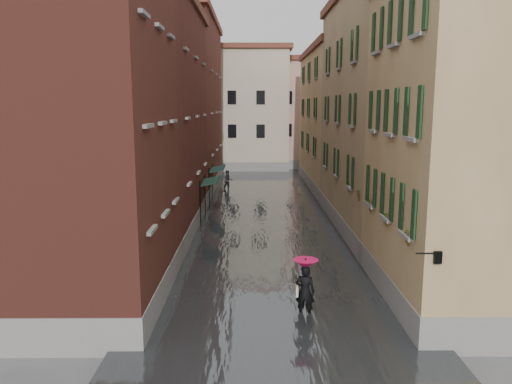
{
  "coord_description": "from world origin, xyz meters",
  "views": [
    {
      "loc": [
        -0.81,
        -19.41,
        7.19
      ],
      "look_at": [
        -0.66,
        4.62,
        3.0
      ],
      "focal_mm": 35.0,
      "sensor_mm": 36.0,
      "label": 1
    }
  ],
  "objects": [
    {
      "name": "building_right_far",
      "position": [
        7.0,
        24.0,
        5.75
      ],
      "size": [
        6.0,
        16.0,
        11.5
      ],
      "primitive_type": "cube",
      "color": "#9B7D50",
      "rests_on": "ground"
    },
    {
      "name": "building_left_far",
      "position": [
        -7.0,
        24.0,
        7.0
      ],
      "size": [
        6.0,
        16.0,
        14.0
      ],
      "primitive_type": "cube",
      "color": "brown",
      "rests_on": "ground"
    },
    {
      "name": "ground",
      "position": [
        0.0,
        0.0,
        0.0
      ],
      "size": [
        120.0,
        120.0,
        0.0
      ],
      "primitive_type": "plane",
      "color": "#545456",
      "rests_on": "ground"
    },
    {
      "name": "awning_near",
      "position": [
        -3.49,
        11.2,
        2.47
      ],
      "size": [
        1.09,
        3.0,
        2.8
      ],
      "color": "black",
      "rests_on": "ground"
    },
    {
      "name": "building_end_pink",
      "position": [
        6.0,
        40.0,
        6.0
      ],
      "size": [
        10.0,
        9.0,
        12.0
      ],
      "primitive_type": "cube",
      "color": "tan",
      "rests_on": "ground"
    },
    {
      "name": "building_right_mid",
      "position": [
        7.0,
        9.0,
        6.5
      ],
      "size": [
        6.0,
        14.0,
        13.0
      ],
      "primitive_type": "cube",
      "color": "tan",
      "rests_on": "ground"
    },
    {
      "name": "building_left_near",
      "position": [
        -7.0,
        -2.0,
        6.5
      ],
      "size": [
        6.0,
        8.0,
        13.0
      ],
      "primitive_type": "cube",
      "color": "brown",
      "rests_on": "ground"
    },
    {
      "name": "pedestrian_main",
      "position": [
        0.96,
        -3.28,
        1.21
      ],
      "size": [
        0.9,
        0.9,
        2.06
      ],
      "color": "black",
      "rests_on": "ground"
    },
    {
      "name": "window_planters",
      "position": [
        4.12,
        0.36,
        3.51
      ],
      "size": [
        0.59,
        10.61,
        0.84
      ],
      "color": "brown",
      "rests_on": "ground"
    },
    {
      "name": "wall_lantern",
      "position": [
        4.33,
        -6.0,
        3.01
      ],
      "size": [
        0.71,
        0.22,
        0.35
      ],
      "color": "black",
      "rests_on": "ground"
    },
    {
      "name": "awning_far",
      "position": [
        -3.49,
        17.31,
        2.47
      ],
      "size": [
        1.09,
        3.02,
        2.8
      ],
      "color": "black",
      "rests_on": "ground"
    },
    {
      "name": "floodwater",
      "position": [
        0.0,
        13.0,
        0.1
      ],
      "size": [
        10.0,
        60.0,
        0.2
      ],
      "primitive_type": "cube",
      "color": "#3F4345",
      "rests_on": "ground"
    },
    {
      "name": "pedestrian_far",
      "position": [
        -2.93,
        22.39,
        0.88
      ],
      "size": [
        1.04,
        0.93,
        1.76
      ],
      "primitive_type": "imported",
      "rotation": [
        0.0,
        0.0,
        0.36
      ],
      "color": "black",
      "rests_on": "ground"
    },
    {
      "name": "building_right_near",
      "position": [
        7.0,
        -2.0,
        5.75
      ],
      "size": [
        6.0,
        8.0,
        11.5
      ],
      "primitive_type": "cube",
      "color": "#9B7D50",
      "rests_on": "ground"
    },
    {
      "name": "building_end_cream",
      "position": [
        -3.0,
        38.0,
        6.5
      ],
      "size": [
        12.0,
        9.0,
        13.0
      ],
      "primitive_type": "cube",
      "color": "beige",
      "rests_on": "ground"
    },
    {
      "name": "building_left_mid",
      "position": [
        -7.0,
        9.0,
        6.25
      ],
      "size": [
        6.0,
        14.0,
        12.5
      ],
      "primitive_type": "cube",
      "color": "#59251C",
      "rests_on": "ground"
    }
  ]
}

